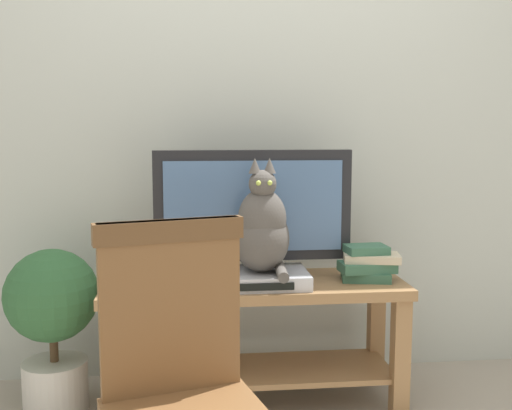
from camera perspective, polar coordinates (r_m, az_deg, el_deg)
name	(u,v)px	position (r m, az deg, el deg)	size (l,w,h in m)	color
back_wall	(256,88)	(3.01, -0.03, 10.86)	(7.00, 0.12, 2.80)	#B7BCB2
tv_stand	(255,319)	(2.70, -0.11, -10.63)	(1.29, 0.44, 0.55)	olive
tv	(253,211)	(2.66, -0.26, -0.59)	(0.86, 0.20, 0.56)	black
media_box	(261,278)	(2.60, 0.48, -6.81)	(0.39, 0.30, 0.06)	#BCBCC1
cat	(262,230)	(2.54, 0.54, -2.31)	(0.24, 0.36, 0.48)	#514C47
wooden_chair	(181,379)	(1.69, -7.00, -15.79)	(0.51, 0.51, 0.96)	brown
book_stack	(368,264)	(2.71, 10.36, -5.44)	(0.27, 0.20, 0.15)	#38664C
potted_plant	(53,316)	(2.77, -18.44, -9.77)	(0.39, 0.39, 0.70)	beige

